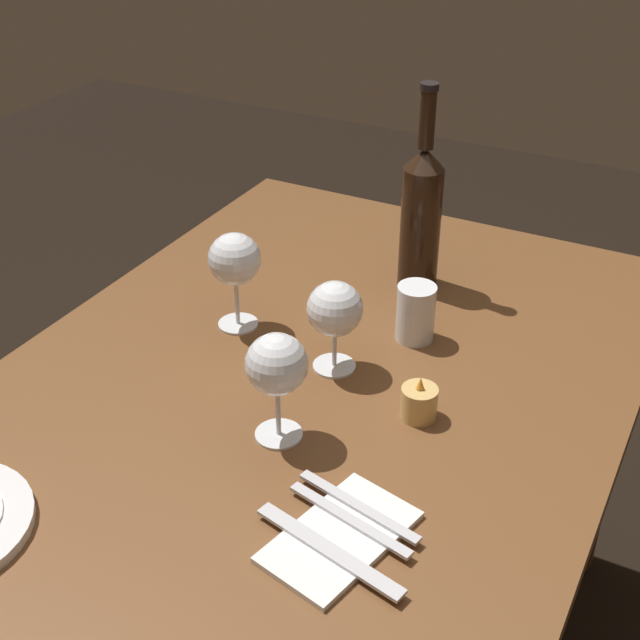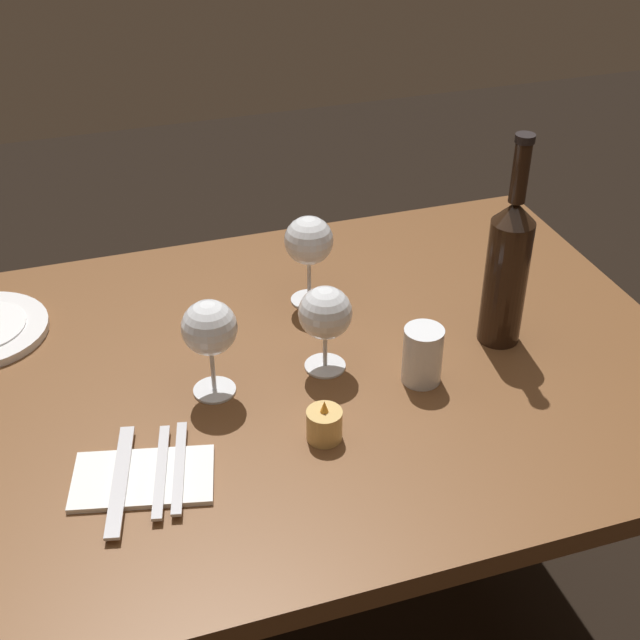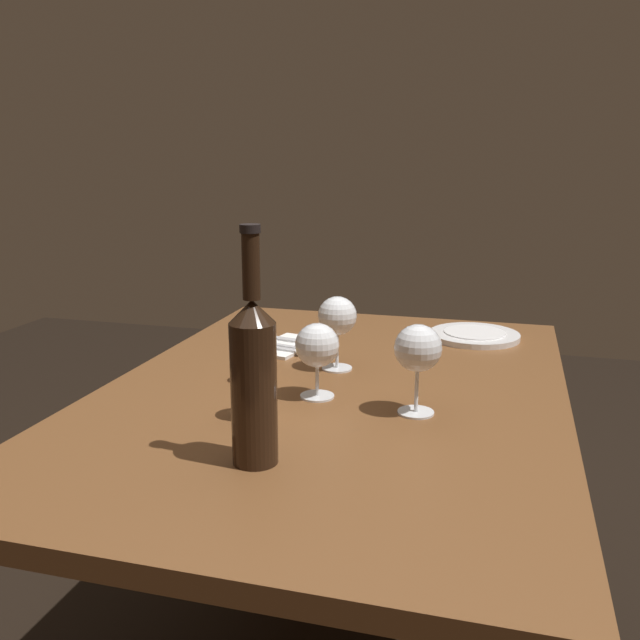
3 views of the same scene
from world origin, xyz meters
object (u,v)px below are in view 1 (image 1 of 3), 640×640
wine_glass_left (335,311)px  wine_bottle (421,213)px  table_knife (328,550)px  fork_outer (358,506)px  wine_glass_centre (277,367)px  water_tumbler (416,315)px  fork_inner (349,519)px  wine_glass_right (235,261)px  folded_napkin (340,537)px  votive_candle (419,403)px

wine_glass_left → wine_bottle: 0.30m
wine_glass_left → table_knife: 0.39m
fork_outer → wine_glass_centre: bearing=-117.5°
water_tumbler → fork_inner: 0.43m
wine_bottle → fork_outer: wine_bottle is taller
wine_glass_right → fork_outer: size_ratio=0.92×
wine_glass_right → wine_glass_centre: 0.29m
wine_bottle → fork_inner: wine_bottle is taller
wine_glass_centre → folded_napkin: 0.24m
wine_glass_left → fork_outer: size_ratio=0.82×
fork_inner → wine_glass_centre: bearing=-124.1°
folded_napkin → votive_candle: bearing=-178.5°
votive_candle → folded_napkin: (0.26, 0.01, -0.02)m
wine_bottle → wine_glass_centre: bearing=-0.7°
wine_bottle → fork_inner: (0.59, 0.15, -0.13)m
wine_glass_right → table_knife: size_ratio=0.79×
wine_glass_left → fork_inner: bearing=29.9°
water_tumbler → folded_napkin: bearing=11.3°
folded_napkin → water_tumbler: bearing=-168.7°
folded_napkin → fork_outer: 0.05m
wine_glass_left → table_knife: wine_glass_left is taller
wine_glass_left → water_tumbler: wine_glass_left is taller
wine_glass_right → fork_outer: (0.30, 0.36, -0.11)m
wine_bottle → fork_outer: size_ratio=2.02×
votive_candle → table_knife: 0.29m
wine_glass_centre → fork_inner: wine_glass_centre is taller
fork_inner → table_knife: 0.06m
folded_napkin → fork_outer: bearing=180.0°
votive_candle → wine_glass_left: bearing=-108.6°
wine_bottle → table_knife: size_ratio=1.72×
folded_napkin → table_knife: bearing=0.0°
wine_glass_centre → water_tumbler: 0.33m
votive_candle → fork_outer: 0.21m
votive_candle → folded_napkin: 0.26m
wine_glass_right → water_tumbler: wine_glass_right is taller
wine_glass_left → votive_candle: 0.19m
wine_glass_right → table_knife: (0.38, 0.36, -0.11)m
folded_napkin → fork_inner: fork_inner is taller
wine_glass_centre → water_tumbler: bearing=167.3°
wine_glass_centre → votive_candle: bearing=129.8°
wine_glass_right → wine_glass_left: bearing=80.0°
wine_glass_centre → fork_inner: (0.11, 0.16, -0.10)m
wine_glass_centre → table_knife: bearing=44.4°
wine_glass_right → wine_glass_centre: size_ratio=1.03×
wine_glass_left → fork_outer: bearing=32.2°
wine_bottle → table_knife: wine_bottle is taller
votive_candle → fork_inner: bearing=1.6°
wine_glass_right → votive_candle: bearing=76.0°
table_knife → wine_glass_right: bearing=-136.4°
wine_bottle → votive_candle: wine_bottle is taller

